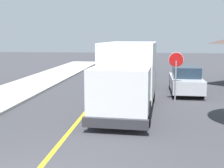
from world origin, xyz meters
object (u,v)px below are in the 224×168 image
(stop_sign, at_px, (176,67))
(box_truck, at_px, (128,73))
(parked_car_near, at_px, (140,74))
(parked_van_across, at_px, (186,81))
(parked_car_mid, at_px, (140,66))

(stop_sign, bearing_deg, box_truck, -137.32)
(parked_car_near, distance_m, stop_sign, 5.73)
(parked_van_across, bearing_deg, box_truck, -126.06)
(box_truck, height_order, stop_sign, box_truck)
(parked_car_near, distance_m, parked_van_across, 4.17)
(box_truck, distance_m, stop_sign, 3.30)
(box_truck, distance_m, parked_car_near, 7.56)
(stop_sign, bearing_deg, parked_car_near, 111.38)
(parked_car_near, height_order, stop_sign, stop_sign)
(parked_car_near, height_order, parked_van_across, same)
(parked_car_mid, bearing_deg, parked_van_across, -71.68)
(box_truck, xyz_separation_m, parked_car_near, (0.37, 7.48, -0.97))
(parked_car_mid, xyz_separation_m, stop_sign, (2.21, -11.42, 1.06))
(parked_car_near, height_order, parked_car_mid, same)
(parked_car_near, distance_m, parked_car_mid, 6.18)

